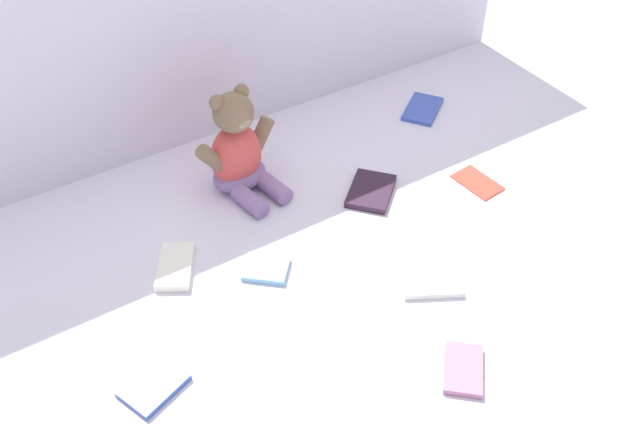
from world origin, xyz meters
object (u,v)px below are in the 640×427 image
(book_case_2, at_px, (175,267))
(book_case_7, at_px, (477,182))
(book_case_3, at_px, (153,385))
(book_case_4, at_px, (463,369))
(book_case_6, at_px, (371,191))
(book_case_1, at_px, (431,284))
(book_case_5, at_px, (423,109))
(book_case_0, at_px, (266,269))
(teddy_bear, at_px, (238,153))

(book_case_2, bearing_deg, book_case_7, -158.31)
(book_case_3, relative_size, book_case_7, 0.96)
(book_case_4, xyz_separation_m, book_case_6, (0.15, 0.51, 0.00))
(book_case_6, bearing_deg, book_case_1, 126.45)
(book_case_7, bearing_deg, book_case_5, 70.24)
(book_case_0, distance_m, book_case_6, 0.35)
(book_case_0, distance_m, book_case_4, 0.46)
(book_case_0, distance_m, book_case_7, 0.58)
(teddy_bear, xyz_separation_m, book_case_6, (0.25, -0.20, -0.09))
(book_case_3, xyz_separation_m, book_case_4, (0.51, -0.28, 0.00))
(teddy_bear, distance_m, book_case_7, 0.59)
(teddy_bear, relative_size, book_case_3, 2.35)
(book_case_3, bearing_deg, teddy_bear, 116.24)
(teddy_bear, relative_size, book_case_0, 2.82)
(book_case_3, height_order, book_case_6, book_case_6)
(book_case_5, bearing_deg, book_case_4, -69.37)
(book_case_0, relative_size, book_case_1, 0.75)
(teddy_bear, xyz_separation_m, book_case_7, (0.49, -0.30, -0.09))
(teddy_bear, relative_size, book_case_1, 2.12)
(teddy_bear, relative_size, book_case_7, 2.24)
(book_case_1, height_order, book_case_2, book_case_2)
(book_case_5, bearing_deg, book_case_7, -50.50)
(book_case_4, height_order, book_case_5, book_case_4)
(book_case_0, bearing_deg, book_case_5, -24.33)
(book_case_5, distance_m, book_case_6, 0.39)
(book_case_2, relative_size, book_case_3, 1.16)
(book_case_1, relative_size, book_case_6, 0.92)
(book_case_3, bearing_deg, book_case_5, 94.15)
(book_case_1, bearing_deg, book_case_0, 79.20)
(book_case_1, relative_size, book_case_5, 0.90)
(book_case_3, distance_m, book_case_7, 0.91)
(book_case_0, height_order, book_case_4, same)
(book_case_2, height_order, book_case_7, book_case_2)
(book_case_3, xyz_separation_m, book_case_6, (0.66, 0.24, 0.00))
(teddy_bear, relative_size, book_case_5, 1.91)
(book_case_2, xyz_separation_m, book_case_5, (0.83, 0.20, -0.00))
(book_case_0, xyz_separation_m, book_case_3, (-0.32, -0.15, -0.00))
(teddy_bear, relative_size, book_case_4, 2.31)
(book_case_3, distance_m, book_case_4, 0.58)
(book_case_3, distance_m, book_case_6, 0.70)
(book_case_4, distance_m, book_case_5, 0.87)
(book_case_2, bearing_deg, book_case_3, 89.62)
(book_case_3, xyz_separation_m, book_case_7, (0.90, 0.13, -0.00))
(book_case_1, bearing_deg, book_case_3, 111.31)
(book_case_6, bearing_deg, teddy_bear, 10.09)
(book_case_2, height_order, book_case_3, book_case_2)
(book_case_3, relative_size, book_case_5, 0.81)
(book_case_0, distance_m, book_case_1, 0.35)
(teddy_bear, height_order, book_case_4, teddy_bear)
(teddy_bear, bearing_deg, book_case_7, -41.27)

